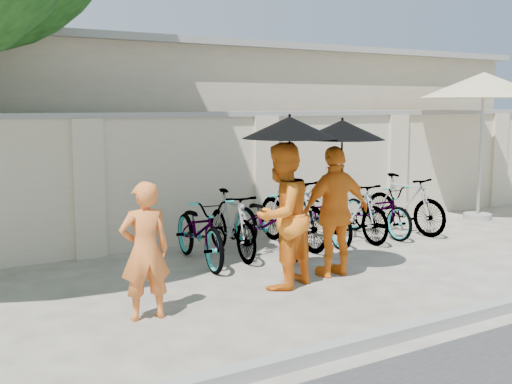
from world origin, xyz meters
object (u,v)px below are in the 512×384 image
monk_left (145,251)px  patio_umbrella (484,87)px  monk_right (336,211)px  monk_center (282,216)px

monk_left → patio_umbrella: 8.15m
monk_right → patio_umbrella: bearing=-157.1°
monk_center → monk_right: bearing=163.3°
patio_umbrella → monk_right: bearing=-160.4°
monk_center → monk_right: size_ratio=1.05×
monk_left → monk_center: bearing=-165.8°
monk_left → monk_center: (1.84, 0.22, 0.16)m
monk_center → patio_umbrella: bearing=176.1°
monk_left → patio_umbrella: patio_umbrella is taller
monk_left → monk_right: 2.74m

